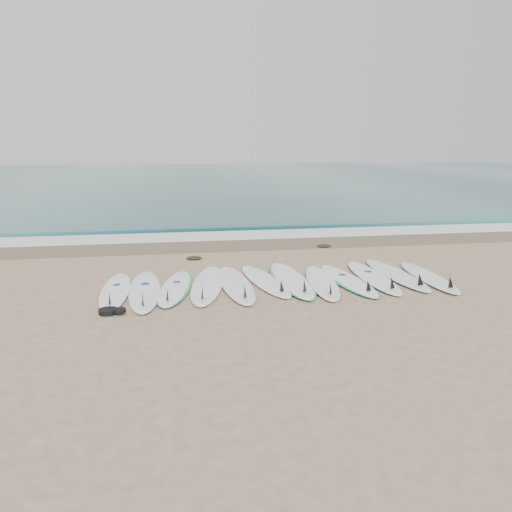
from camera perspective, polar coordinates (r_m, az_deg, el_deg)
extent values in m
plane|color=#997F63|center=(10.11, 2.61, -3.24)|extent=(120.00, 120.00, 0.00)
cube|color=#205B5F|center=(42.14, -6.82, 8.89)|extent=(120.00, 55.00, 0.03)
cube|color=brown|center=(14.03, -0.91, 1.33)|extent=(120.00, 1.80, 0.01)
cube|color=silver|center=(15.39, -1.70, 2.40)|extent=(120.00, 1.40, 0.04)
cube|color=#205B5F|center=(16.85, -2.40, 3.40)|extent=(120.00, 1.00, 0.10)
ellipsoid|color=white|center=(9.90, -15.76, -3.80)|extent=(0.55, 2.58, 0.08)
cone|color=black|center=(8.96, -16.40, -4.57)|extent=(0.22, 0.28, 0.28)
cylinder|color=navy|center=(10.13, -15.64, -3.17)|extent=(0.15, 0.15, 0.01)
ellipsoid|color=white|center=(9.77, -12.60, -3.81)|extent=(0.65, 2.87, 0.09)
cone|color=black|center=(8.73, -12.83, -4.69)|extent=(0.25, 0.31, 0.30)
cylinder|color=navy|center=(10.03, -12.57, -3.11)|extent=(0.17, 0.17, 0.01)
ellipsoid|color=white|center=(9.86, -9.23, -3.56)|extent=(0.89, 2.56, 0.08)
ellipsoid|color=#19B46F|center=(9.86, -9.23, -3.59)|extent=(0.98, 2.59, 0.06)
cone|color=black|center=(8.95, -10.08, -4.30)|extent=(0.25, 0.30, 0.27)
cylinder|color=navy|center=(10.08, -9.05, -2.95)|extent=(0.16, 0.16, 0.01)
ellipsoid|color=white|center=(9.99, -5.54, -3.19)|extent=(1.05, 2.96, 0.09)
cone|color=black|center=(8.93, -6.15, -4.01)|extent=(0.29, 0.34, 0.31)
ellipsoid|color=white|center=(9.97, -2.36, -3.18)|extent=(0.69, 2.88, 0.09)
cone|color=black|center=(8.93, -1.29, -3.96)|extent=(0.25, 0.31, 0.31)
ellipsoid|color=white|center=(10.21, 0.97, -2.80)|extent=(0.94, 2.69, 0.09)
cone|color=black|center=(9.30, 2.91, -3.40)|extent=(0.26, 0.31, 0.28)
ellipsoid|color=white|center=(10.32, 4.00, -2.65)|extent=(0.61, 2.89, 0.09)
ellipsoid|color=#19B46F|center=(10.32, 4.00, -2.68)|extent=(0.71, 2.92, 0.07)
cone|color=black|center=(9.29, 5.55, -3.34)|extent=(0.25, 0.31, 0.31)
ellipsoid|color=white|center=(10.21, 7.52, -2.92)|extent=(0.91, 2.72, 0.09)
cone|color=black|center=(9.24, 8.51, -3.61)|extent=(0.26, 0.31, 0.29)
ellipsoid|color=white|center=(10.43, 10.37, -2.69)|extent=(0.72, 2.63, 0.08)
ellipsoid|color=#19B46F|center=(10.43, 10.37, -2.72)|extent=(0.81, 2.65, 0.06)
cone|color=black|center=(9.57, 12.70, -3.26)|extent=(0.24, 0.29, 0.28)
cylinder|color=navy|center=(10.64, 9.84, -2.12)|extent=(0.16, 0.16, 0.01)
ellipsoid|color=white|center=(10.75, 13.16, -2.33)|extent=(0.66, 2.77, 0.09)
cone|color=black|center=(9.81, 15.27, -2.93)|extent=(0.24, 0.30, 0.29)
cylinder|color=navy|center=(10.98, 12.69, -1.75)|extent=(0.16, 0.16, 0.01)
ellipsoid|color=silver|center=(11.10, 15.62, -2.00)|extent=(0.65, 2.81, 0.09)
cone|color=black|center=(10.19, 18.22, -2.53)|extent=(0.24, 0.30, 0.30)
ellipsoid|color=white|center=(11.09, 19.04, -2.26)|extent=(0.69, 2.63, 0.08)
cone|color=black|center=(10.24, 21.32, -2.78)|extent=(0.24, 0.29, 0.28)
ellipsoid|color=black|center=(12.33, -7.09, -0.22)|extent=(0.38, 0.30, 0.07)
ellipsoid|color=black|center=(13.79, 7.77, 1.14)|extent=(0.39, 0.30, 0.08)
cylinder|color=black|center=(8.75, -16.54, -6.08)|extent=(0.32, 0.32, 0.08)
cylinder|color=black|center=(8.62, -15.30, -6.01)|extent=(0.20, 0.20, 0.06)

